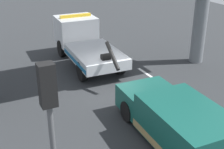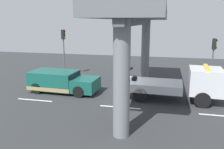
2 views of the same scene
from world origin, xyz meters
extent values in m
cube|color=#2D3033|center=(0.00, 0.00, -0.05)|extent=(60.00, 40.00, 0.10)
cube|color=silver|center=(0.00, -2.27, 0.00)|extent=(2.60, 0.16, 0.01)
cube|color=silver|center=(6.00, -2.27, 0.00)|extent=(2.60, 0.16, 0.01)
cube|color=silver|center=(1.94, 0.05, 0.93)|extent=(3.93, 2.55, 0.55)
cube|color=silver|center=(5.26, -0.09, 1.48)|extent=(2.14, 2.38, 1.65)
cube|color=black|center=(5.88, -0.11, 1.84)|extent=(0.15, 2.21, 0.66)
cube|color=#196B9E|center=(1.98, 1.25, 0.84)|extent=(3.65, 0.16, 0.20)
cylinder|color=black|center=(-0.25, 0.13, 1.66)|extent=(1.42, 0.24, 1.07)
cylinder|color=black|center=(0.55, 0.10, 1.32)|extent=(0.38, 0.46, 0.36)
cube|color=yellow|center=(5.26, -0.09, 2.38)|extent=(0.32, 1.93, 0.16)
cylinder|color=black|center=(5.10, 0.96, 0.50)|extent=(1.01, 0.36, 1.00)
cylinder|color=black|center=(5.02, -1.12, 0.50)|extent=(1.01, 0.36, 1.00)
cylinder|color=black|center=(1.21, 1.12, 0.50)|extent=(1.01, 0.36, 1.00)
cylinder|color=black|center=(1.13, -0.96, 0.50)|extent=(1.01, 0.36, 1.00)
cube|color=#145147|center=(-5.65, 0.03, 0.91)|extent=(3.54, 2.34, 1.35)
cube|color=#145147|center=(-3.06, -0.08, 0.71)|extent=(1.81, 2.18, 0.95)
cube|color=black|center=(-3.91, -0.04, 1.20)|extent=(0.14, 1.94, 0.59)
cube|color=#9E8451|center=(-5.65, 0.03, 0.41)|extent=(3.56, 2.35, 0.28)
cylinder|color=black|center=(-3.17, 0.89, 0.42)|extent=(0.85, 0.31, 0.84)
cylinder|color=black|center=(-3.25, -1.03, 0.42)|extent=(0.85, 0.31, 0.84)
cylinder|color=slate|center=(0.76, -5.88, 2.71)|extent=(0.77, 0.77, 5.43)
cube|color=black|center=(-7.00, 4.87, 4.08)|extent=(0.28, 0.32, 0.90)
sphere|color=#360605|center=(-6.84, 4.87, 4.38)|extent=(0.18, 0.18, 0.18)
sphere|color=#3A2D06|center=(-6.84, 4.87, 4.08)|extent=(0.18, 0.18, 0.18)
sphere|color=green|center=(-6.84, 4.87, 3.78)|extent=(0.18, 0.18, 0.18)
camera|label=1|loc=(-12.34, 6.11, 6.66)|focal=49.42mm
camera|label=2|loc=(2.65, -15.82, 5.29)|focal=37.17mm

